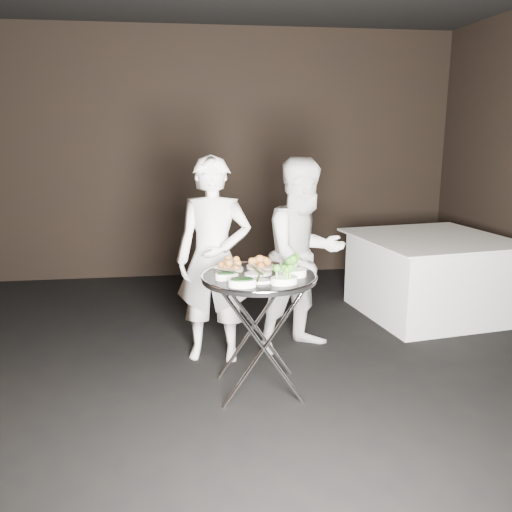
{
  "coord_description": "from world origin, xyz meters",
  "views": [
    {
      "loc": [
        -0.41,
        -3.24,
        1.82
      ],
      "look_at": [
        0.11,
        0.42,
        0.95
      ],
      "focal_mm": 38.0,
      "sensor_mm": 36.0,
      "label": 1
    }
  ],
  "objects": [
    {
      "name": "wall_back",
      "position": [
        0.0,
        3.52,
        1.5
      ],
      "size": [
        6.0,
        0.05,
        3.0
      ],
      "primitive_type": "cube",
      "color": "black",
      "rests_on": "floor"
    },
    {
      "name": "broccoli_bowl_b",
      "position": [
        0.24,
        0.06,
        0.88
      ],
      "size": [
        0.2,
        0.16,
        0.07
      ],
      "rotation": [
        0.0,
        0.0,
        0.2
      ],
      "color": "white",
      "rests_on": "serving_tray"
    },
    {
      "name": "broccoli_bowl_a",
      "position": [
        0.32,
        0.23,
        0.88
      ],
      "size": [
        0.21,
        0.17,
        0.08
      ],
      "rotation": [
        0.0,
        0.0,
        -0.14
      ],
      "color": "white",
      "rests_on": "serving_tray"
    },
    {
      "name": "potato_plate_b",
      "position": [
        0.15,
        0.48,
        0.88
      ],
      "size": [
        0.2,
        0.2,
        0.07
      ],
      "rotation": [
        0.0,
        0.0,
        -0.09
      ],
      "color": "beige",
      "rests_on": "serving_tray"
    },
    {
      "name": "asparagus_plate_a",
      "position": [
        0.1,
        0.28,
        0.86
      ],
      "size": [
        0.21,
        0.14,
        0.04
      ],
      "rotation": [
        0.0,
        0.0,
        0.17
      ],
      "color": "white",
      "rests_on": "serving_tray"
    },
    {
      "name": "waiter_left",
      "position": [
        -0.16,
        0.9,
        0.82
      ],
      "size": [
        0.67,
        0.52,
        1.63
      ],
      "primitive_type": "imported",
      "rotation": [
        0.0,
        0.0,
        -0.23
      ],
      "color": "white",
      "rests_on": "floor"
    },
    {
      "name": "tray_stand",
      "position": [
        0.11,
        0.27,
        0.47
      ],
      "size": [
        0.56,
        0.48,
        0.83
      ],
      "rotation": [
        0.0,
        0.0,
        -0.08
      ],
      "color": "silver",
      "rests_on": "floor"
    },
    {
      "name": "asparagus_plate_b",
      "position": [
        0.08,
        0.11,
        0.86
      ],
      "size": [
        0.2,
        0.14,
        0.04
      ],
      "rotation": [
        0.0,
        0.0,
        -0.23
      ],
      "color": "white",
      "rests_on": "serving_tray"
    },
    {
      "name": "greens_bowl",
      "position": [
        0.33,
        0.39,
        0.88
      ],
      "size": [
        0.13,
        0.13,
        0.07
      ],
      "rotation": [
        0.0,
        0.0,
        0.41
      ],
      "color": "white",
      "rests_on": "serving_tray"
    },
    {
      "name": "waiter_right",
      "position": [
        0.58,
        0.98,
        0.8
      ],
      "size": [
        0.95,
        0.85,
        1.61
      ],
      "primitive_type": "imported",
      "rotation": [
        0.0,
        0.0,
        0.38
      ],
      "color": "white",
      "rests_on": "floor"
    },
    {
      "name": "serving_utensils",
      "position": [
        0.12,
        0.34,
        0.9
      ],
      "size": [
        0.59,
        0.44,
        0.01
      ],
      "color": "silver",
      "rests_on": "serving_tray"
    },
    {
      "name": "serving_tray",
      "position": [
        0.11,
        0.27,
        0.84
      ],
      "size": [
        0.79,
        0.79,
        0.04
      ],
      "color": "black",
      "rests_on": "tray_stand"
    },
    {
      "name": "floor",
      "position": [
        0.0,
        0.0,
        -0.03
      ],
      "size": [
        6.0,
        7.0,
        0.05
      ],
      "primitive_type": "cube",
      "color": "black",
      "rests_on": "ground"
    },
    {
      "name": "spinach_bowl_a",
      "position": [
        -0.12,
        0.21,
        0.88
      ],
      "size": [
        0.17,
        0.13,
        0.06
      ],
      "rotation": [
        0.0,
        0.0,
        0.16
      ],
      "color": "white",
      "rests_on": "serving_tray"
    },
    {
      "name": "spinach_bowl_b",
      "position": [
        -0.04,
        0.03,
        0.88
      ],
      "size": [
        0.19,
        0.13,
        0.07
      ],
      "rotation": [
        0.0,
        0.0,
        -0.09
      ],
      "color": "white",
      "rests_on": "serving_tray"
    },
    {
      "name": "dining_table",
      "position": [
        2.02,
        1.65,
        0.4
      ],
      "size": [
        1.38,
        1.38,
        0.79
      ],
      "rotation": [
        0.0,
        0.0,
        0.14
      ],
      "color": "white",
      "rests_on": "floor"
    },
    {
      "name": "potato_plate_a",
      "position": [
        -0.09,
        0.44,
        0.88
      ],
      "size": [
        0.21,
        0.21,
        0.07
      ],
      "rotation": [
        0.0,
        0.0,
        -0.2
      ],
      "color": "beige",
      "rests_on": "serving_tray"
    }
  ]
}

